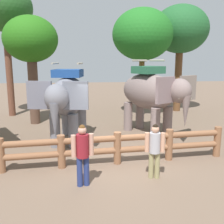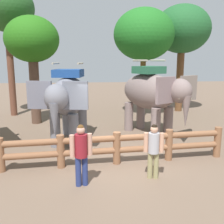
{
  "view_description": "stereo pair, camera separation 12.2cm",
  "coord_description": "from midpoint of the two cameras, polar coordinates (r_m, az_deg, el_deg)",
  "views": [
    {
      "loc": [
        -1.09,
        -8.2,
        3.34
      ],
      "look_at": [
        0.0,
        1.32,
        1.4
      ],
      "focal_mm": 42.29,
      "sensor_mm": 36.0,
      "label": 1
    },
    {
      "loc": [
        -0.97,
        -8.21,
        3.34
      ],
      "look_at": [
        0.0,
        1.32,
        1.4
      ],
      "focal_mm": 42.29,
      "sensor_mm": 36.0,
      "label": 2
    }
  ],
  "objects": [
    {
      "name": "elephant_near_left",
      "position": [
        10.61,
        -9.98,
        2.91
      ],
      "size": [
        2.26,
        3.81,
        3.2
      ],
      "color": "slate",
      "rests_on": "ground"
    },
    {
      "name": "tree_far_right",
      "position": [
        15.48,
        6.37,
        16.22
      ],
      "size": [
        3.4,
        3.4,
        6.12
      ],
      "color": "brown",
      "rests_on": "ground"
    },
    {
      "name": "tourist_man_in_blue",
      "position": [
        7.01,
        -6.87,
        -8.36
      ],
      "size": [
        0.59,
        0.38,
        1.68
      ],
      "color": "navy",
      "rests_on": "ground"
    },
    {
      "name": "tourist_woman_in_black",
      "position": [
        7.5,
        8.75,
        -7.56
      ],
      "size": [
        0.55,
        0.35,
        1.58
      ],
      "color": "#988F5F",
      "rests_on": "ground"
    },
    {
      "name": "elephant_center",
      "position": [
        11.64,
        8.26,
        4.01
      ],
      "size": [
        3.11,
        3.85,
        3.31
      ],
      "color": "gray",
      "rests_on": "ground"
    },
    {
      "name": "tree_deep_back",
      "position": [
        16.84,
        -22.43,
        19.82
      ],
      "size": [
        3.09,
        3.09,
        7.45
      ],
      "color": "brown",
      "rests_on": "ground"
    },
    {
      "name": "log_fence",
      "position": [
        8.52,
        0.76,
        -7.27
      ],
      "size": [
        7.3,
        0.79,
        1.05
      ],
      "color": "brown",
      "rests_on": "ground"
    },
    {
      "name": "tree_far_left",
      "position": [
        17.58,
        14.37,
        16.73
      ],
      "size": [
        3.45,
        3.45,
        6.61
      ],
      "color": "brown",
      "rests_on": "ground"
    },
    {
      "name": "tree_back_center",
      "position": [
        14.16,
        -17.39,
        14.31
      ],
      "size": [
        2.69,
        2.69,
        5.44
      ],
      "color": "brown",
      "rests_on": "ground"
    },
    {
      "name": "ground_plane",
      "position": [
        8.92,
        0.58,
        -10.55
      ],
      "size": [
        60.0,
        60.0,
        0.0
      ],
      "primitive_type": "plane",
      "color": "brown"
    }
  ]
}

